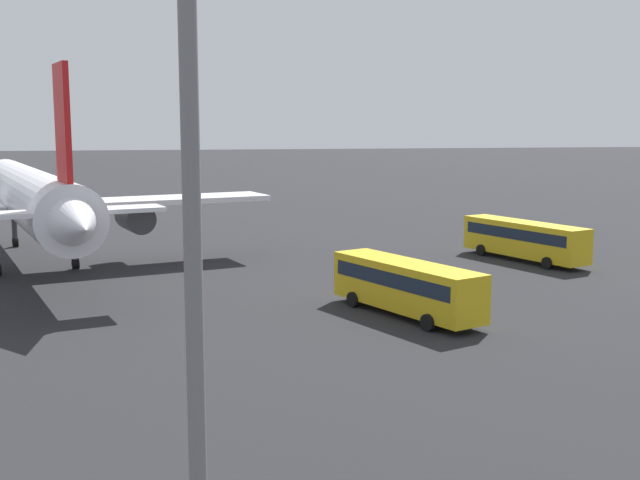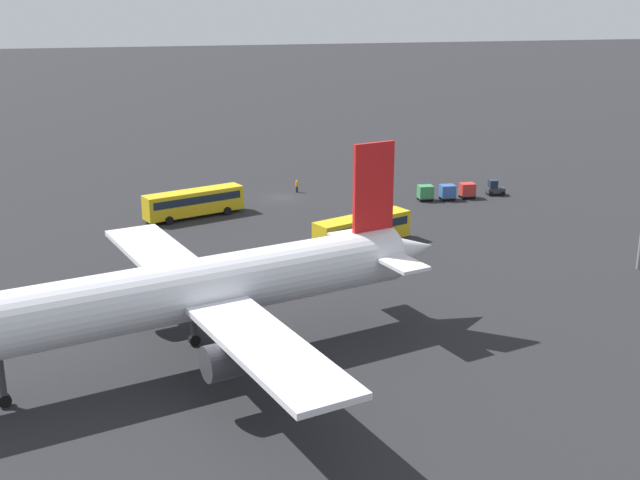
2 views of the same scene
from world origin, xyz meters
The scene contains 4 objects.
airplane centered at (15.58, 47.76, 5.80)m, with size 44.15×38.22×15.42m.
shuttle_bus_near centered at (12.27, 7.04, 2.01)m, with size 12.64×6.80×3.37m.
shuttle_bus_far centered at (-4.83, 22.75, 1.99)m, with size 11.80×7.07×3.33m.
light_pole centered at (-30.00, 36.36, 11.22)m, with size 2.80×0.70×18.40m.
Camera 1 is at (-51.37, 36.94, 11.85)m, focal length 45.00 mm.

